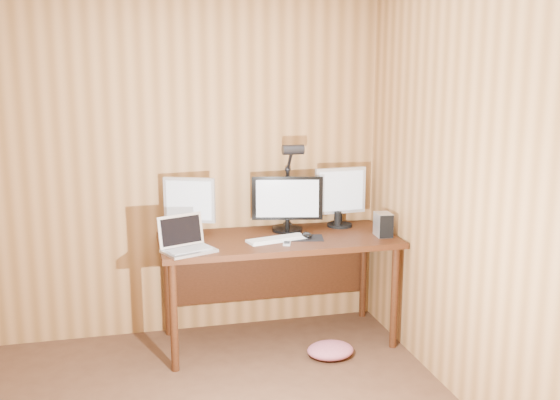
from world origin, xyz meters
name	(u,v)px	position (x,y,z in m)	size (l,w,h in m)	color
room_shell	(142,231)	(0.00, 0.00, 1.25)	(4.00, 4.00, 4.00)	#4E301E
desk	(276,252)	(0.93, 1.70, 0.63)	(1.60, 0.70, 0.75)	#3C1B0C
monitor_center	(287,203)	(1.03, 1.79, 0.95)	(0.49, 0.22, 0.39)	black
monitor_left	(190,205)	(0.35, 1.82, 0.97)	(0.34, 0.17, 0.40)	black
monitor_right	(340,195)	(1.44, 1.83, 0.98)	(0.38, 0.18, 0.43)	black
laptop	(186,242)	(0.29, 1.45, 0.80)	(0.37, 0.34, 0.22)	silver
keyboard	(277,239)	(0.90, 1.55, 0.76)	(0.43, 0.22, 0.02)	white
mousepad	(307,238)	(1.11, 1.56, 0.75)	(0.22, 0.18, 0.00)	black
mouse	(307,235)	(1.11, 1.56, 0.77)	(0.07, 0.11, 0.04)	black
hard_drive	(383,225)	(1.64, 1.50, 0.83)	(0.11, 0.15, 0.16)	silver
phone	(287,243)	(0.94, 1.45, 0.76)	(0.07, 0.10, 0.01)	silver
speaker	(338,220)	(1.41, 1.79, 0.81)	(0.05, 0.05, 0.12)	black
desk_lamp	(291,173)	(1.07, 1.86, 1.15)	(0.15, 0.21, 0.65)	black
fabric_pile	(330,350)	(1.20, 1.29, 0.05)	(0.31, 0.26, 0.10)	#B6586A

